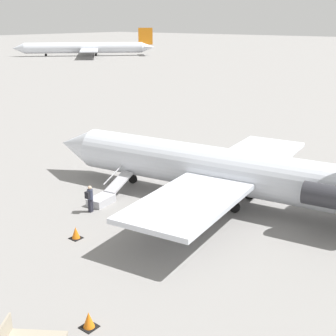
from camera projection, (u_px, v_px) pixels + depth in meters
The scene contains 7 objects.
ground_plane at pixel (214, 200), 31.42m from camera, with size 600.00×600.00×0.00m, color gray.
airplane_main at pixel (228, 170), 30.27m from camera, with size 27.29×20.35×7.54m.
airplane_far_left at pixel (86, 48), 151.93m from camera, with size 34.97×36.36×8.79m.
boarding_stairs at pixel (105, 196), 30.96m from camera, with size 1.59×4.12×1.82m.
passenger at pixel (90, 197), 29.15m from camera, with size 0.37×0.56×1.74m.
traffic_cone_near_stairs at pixel (76, 233), 25.82m from camera, with size 0.62×0.62×0.68m.
traffic_cone_near_cart at pixel (89, 320), 18.34m from camera, with size 0.63×0.63×0.69m.
Camera 1 is at (-15.79, 24.84, 11.62)m, focal length 50.00 mm.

